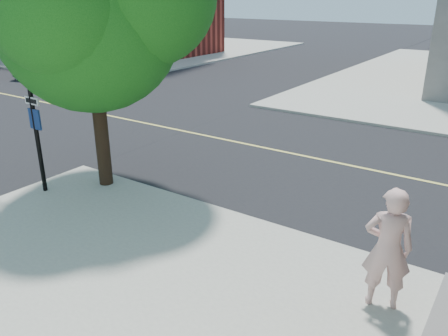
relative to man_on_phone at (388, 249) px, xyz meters
The scene contains 5 objects.
ground 7.88m from the man_on_phone, 169.73° to the left, with size 140.00×140.00×0.00m, color black.
road_ew 9.74m from the man_on_phone, 142.50° to the left, with size 140.00×9.00×0.01m, color black.
sidewalk_nw 38.29m from the man_on_phone, 143.27° to the left, with size 26.00×25.00×0.12m, color #A7A697.
man_on_phone is the anchor object (origin of this frame).
car_a 23.33m from the man_on_phone, 155.18° to the left, with size 2.22×4.81×1.34m, color silver.
Camera 1 is at (8.93, -7.57, 4.65)m, focal length 36.24 mm.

